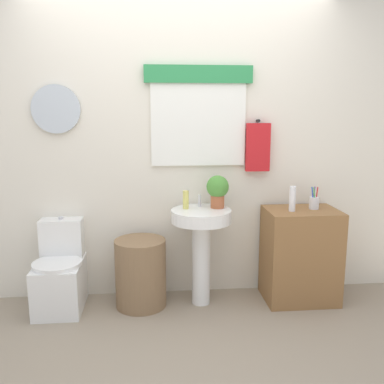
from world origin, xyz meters
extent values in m
plane|color=gray|center=(0.00, 0.00, 0.00)|extent=(8.00, 8.00, 0.00)
cube|color=silver|center=(0.00, 1.15, 1.30)|extent=(4.40, 0.10, 2.60)
cube|color=white|center=(0.16, 1.08, 1.47)|extent=(0.78, 0.03, 0.68)
cube|color=#2D894C|center=(0.16, 1.07, 1.87)|extent=(0.88, 0.04, 0.14)
cylinder|color=silver|center=(-0.98, 1.08, 1.59)|extent=(0.38, 0.03, 0.38)
cylinder|color=black|center=(0.66, 1.07, 1.50)|extent=(0.02, 0.06, 0.02)
cube|color=red|center=(0.66, 1.05, 1.28)|extent=(0.20, 0.05, 0.40)
cube|color=white|center=(-0.98, 0.85, 0.19)|extent=(0.36, 0.50, 0.39)
cylinder|color=white|center=(-0.98, 0.79, 0.40)|extent=(0.38, 0.38, 0.03)
cube|color=white|center=(-0.98, 1.02, 0.55)|extent=(0.34, 0.18, 0.32)
cylinder|color=silver|center=(-0.98, 1.02, 0.71)|extent=(0.04, 0.04, 0.02)
cylinder|color=#846647|center=(-0.34, 0.85, 0.28)|extent=(0.41, 0.41, 0.56)
cylinder|color=white|center=(0.16, 0.85, 0.35)|extent=(0.15, 0.15, 0.70)
cylinder|color=white|center=(0.16, 0.85, 0.75)|extent=(0.49, 0.49, 0.10)
cylinder|color=silver|center=(0.16, 0.97, 0.85)|extent=(0.03, 0.03, 0.10)
cube|color=olive|center=(1.00, 0.85, 0.39)|extent=(0.59, 0.44, 0.78)
cylinder|color=#DBD166|center=(0.04, 0.90, 0.87)|extent=(0.05, 0.05, 0.15)
cylinder|color=#AD5B38|center=(0.30, 0.91, 0.85)|extent=(0.11, 0.11, 0.10)
sphere|color=#4C8E38|center=(0.30, 0.91, 0.97)|extent=(0.18, 0.18, 0.18)
cylinder|color=white|center=(0.89, 0.81, 0.88)|extent=(0.05, 0.05, 0.20)
cylinder|color=silver|center=(1.10, 0.87, 0.83)|extent=(0.08, 0.08, 0.10)
cylinder|color=red|center=(1.12, 0.87, 0.87)|extent=(0.01, 0.04, 0.18)
cylinder|color=purple|center=(1.10, 0.89, 0.87)|extent=(0.03, 0.01, 0.18)
cylinder|color=blue|center=(1.08, 0.86, 0.87)|extent=(0.02, 0.04, 0.18)
cylinder|color=green|center=(1.09, 0.85, 0.87)|extent=(0.03, 0.02, 0.18)
camera|label=1|loc=(-0.22, -2.43, 1.58)|focal=39.59mm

